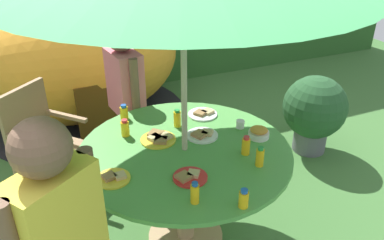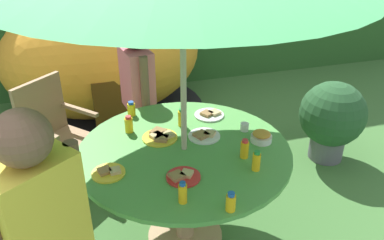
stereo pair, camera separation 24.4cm
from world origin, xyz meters
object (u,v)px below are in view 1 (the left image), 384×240
child_in_pink_shirt (125,83)px  juice_bottle_mid_left (244,199)px  garden_table (185,170)px  plate_center_back (189,177)px  plate_back_edge (159,138)px  plate_near_right (203,114)px  juice_bottle_spot_a (195,193)px  plate_far_right (202,135)px  snack_bowl (259,133)px  juice_bottle_center_front (124,112)px  cup_near (240,124)px  juice_bottle_front_edge (246,146)px  potted_plant (314,110)px  plate_mid_right (114,178)px  juice_bottle_near_left (125,128)px  wooden_chair (41,139)px  child_in_yellow_shirt (57,226)px  dome_tent (81,60)px  juice_bottle_far_left (177,119)px  juice_bottle_spot_b (260,157)px

child_in_pink_shirt → juice_bottle_mid_left: (0.21, -1.55, -0.06)m
garden_table → plate_center_back: 0.35m
garden_table → plate_back_edge: size_ratio=5.81×
plate_near_right → juice_bottle_spot_a: bearing=-117.0°
garden_table → plate_back_edge: (-0.12, 0.17, 0.17)m
plate_back_edge → plate_far_right: 0.29m
snack_bowl → juice_bottle_center_front: 0.97m
juice_bottle_spot_a → cup_near: 0.85m
cup_near → juice_bottle_center_front: bearing=147.5°
garden_table → juice_bottle_front_edge: 0.44m
potted_plant → cup_near: cup_near is taller
plate_mid_right → potted_plant: bearing=20.2°
potted_plant → plate_near_right: bearing=-169.2°
juice_bottle_near_left → cup_near: juice_bottle_near_left is taller
juice_bottle_near_left → cup_near: (0.76, -0.21, -0.03)m
wooden_chair → potted_plant: 2.42m
child_in_pink_shirt → child_in_yellow_shirt: size_ratio=0.95×
dome_tent → garden_table: bearing=-90.6°
child_in_yellow_shirt → juice_bottle_center_front: bearing=28.0°
plate_far_right → plate_near_right: (0.13, 0.28, -0.00)m
juice_bottle_spot_a → dome_tent: bearing=93.3°
child_in_yellow_shirt → plate_center_back: (0.73, 0.28, -0.15)m
wooden_chair → child_in_pink_shirt: (0.70, 0.03, 0.35)m
potted_plant → juice_bottle_far_left: juice_bottle_far_left is taller
juice_bottle_far_left → snack_bowl: bearing=-38.6°
plate_far_right → juice_bottle_mid_left: juice_bottle_mid_left is taller
plate_near_right → juice_bottle_spot_b: 0.72m
child_in_pink_shirt → juice_bottle_center_front: (-0.11, -0.37, -0.07)m
wooden_chair → juice_bottle_far_left: wooden_chair is taller
juice_bottle_center_front → juice_bottle_front_edge: juice_bottle_front_edge is taller
garden_table → child_in_pink_shirt: size_ratio=1.00×
dome_tent → snack_bowl: (0.81, -2.27, 0.13)m
juice_bottle_front_edge → wooden_chair: bearing=136.7°
child_in_yellow_shirt → juice_bottle_mid_left: (0.89, -0.05, -0.11)m
plate_mid_right → juice_bottle_near_left: bearing=67.3°
plate_mid_right → juice_bottle_spot_b: 0.85m
juice_bottle_near_left → juice_bottle_far_left: juice_bottle_far_left is taller
plate_far_right → juice_bottle_far_left: bearing=117.9°
plate_back_edge → juice_bottle_front_edge: (0.44, -0.37, 0.04)m
dome_tent → cup_near: size_ratio=43.73×
child_in_pink_shirt → plate_back_edge: 0.76m
plate_back_edge → cup_near: cup_near is taller
juice_bottle_spot_b → snack_bowl: bearing=59.3°
juice_bottle_spot_b → plate_center_back: bearing=174.1°
plate_far_right → wooden_chair: bearing=141.5°
plate_far_right → juice_bottle_spot_a: juice_bottle_spot_a is taller
juice_bottle_mid_left → plate_near_right: bearing=77.1°
plate_back_edge → juice_bottle_mid_left: (0.19, -0.79, 0.04)m
plate_center_back → plate_near_right: (0.39, 0.67, -0.00)m
juice_bottle_spot_b → potted_plant: bearing=38.1°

